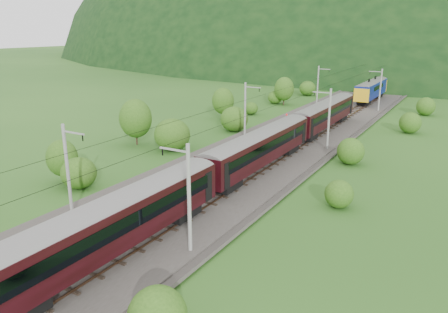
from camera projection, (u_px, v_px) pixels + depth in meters
The scene contains 15 objects.
ground at pixel (126, 234), 34.83m from camera, with size 600.00×600.00×0.00m, color #214A17.
railbed at pixel (196, 193), 43.05m from camera, with size 14.00×220.00×0.30m, color #38332D.
track_left at pixel (177, 186), 44.15m from camera, with size 2.40×220.00×0.27m.
track_right at pixel (217, 195), 41.83m from camera, with size 2.40×220.00×0.27m.
catenary_left at pixel (246, 109), 62.97m from camera, with size 2.54×192.28×8.00m.
catenary_right at pixel (328, 118), 57.03m from camera, with size 2.54×192.28×8.00m.
overhead_wires at pixel (195, 124), 41.07m from camera, with size 4.83×198.00×0.03m.
mountain_main at pixel (440, 56), 249.76m from camera, with size 504.00×360.00×244.00m, color black.
mountain_ridge at pixel (276, 48), 341.04m from camera, with size 336.00×280.00×132.00m, color black.
train at pixel (261, 142), 48.72m from camera, with size 3.00×121.18×5.21m.
hazard_post_near at pixel (262, 147), 55.95m from camera, with size 0.18×0.18×1.67m, color red.
hazard_post_far at pixel (346, 105), 86.59m from camera, with size 0.15×0.15×1.44m, color red.
signal at pixel (286, 119), 70.57m from camera, with size 0.23×0.23×2.10m.
vegetation_left at pixel (154, 131), 57.68m from camera, with size 12.53×145.25×6.84m.
vegetation_right at pixel (335, 185), 41.63m from camera, with size 8.05×109.44×3.04m.
Camera 1 is at (22.73, -23.32, 15.87)m, focal length 35.00 mm.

